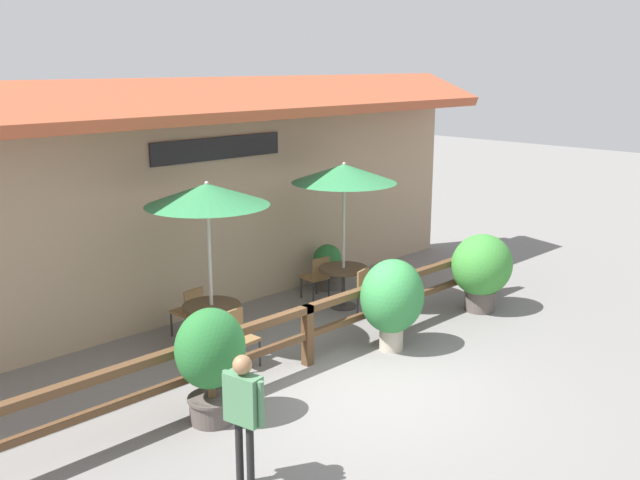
{
  "coord_description": "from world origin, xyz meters",
  "views": [
    {
      "loc": [
        -6.93,
        -6.26,
        4.48
      ],
      "look_at": [
        0.75,
        1.54,
        1.74
      ],
      "focal_mm": 40.0,
      "sensor_mm": 36.0,
      "label": 1
    }
  ],
  "objects_px": {
    "patio_umbrella_near": "(207,195)",
    "potted_plant_corner_fern": "(482,268)",
    "potted_plant_small_flowering": "(392,298)",
    "patio_umbrella_middle": "(344,174)",
    "dining_table_middle": "(343,275)",
    "pedestrian": "(243,404)",
    "chair_near_streetside": "(239,336)",
    "potted_plant_tall_tropical": "(327,266)",
    "chair_near_wallside": "(189,309)",
    "potted_plant_entrance_palm": "(211,357)",
    "chair_middle_wallside": "(317,275)",
    "dining_table_near": "(212,314)",
    "chair_middle_streetside": "(369,291)"
  },
  "relations": [
    {
      "from": "patio_umbrella_near",
      "to": "potted_plant_corner_fern",
      "type": "xyz_separation_m",
      "value": [
        4.67,
        -1.92,
        -1.71
      ]
    },
    {
      "from": "potted_plant_small_flowering",
      "to": "patio_umbrella_middle",
      "type": "bearing_deg",
      "value": 64.55
    },
    {
      "from": "dining_table_middle",
      "to": "pedestrian",
      "type": "xyz_separation_m",
      "value": [
        -4.99,
        -3.3,
        0.36
      ]
    },
    {
      "from": "dining_table_middle",
      "to": "chair_near_streetside",
      "type": "bearing_deg",
      "value": -166.46
    },
    {
      "from": "dining_table_middle",
      "to": "potted_plant_tall_tropical",
      "type": "relative_size",
      "value": 1.02
    },
    {
      "from": "chair_near_wallside",
      "to": "patio_umbrella_middle",
      "type": "height_order",
      "value": "patio_umbrella_middle"
    },
    {
      "from": "potted_plant_corner_fern",
      "to": "pedestrian",
      "type": "xyz_separation_m",
      "value": [
        -6.66,
        -1.39,
        0.16
      ]
    },
    {
      "from": "chair_near_streetside",
      "to": "potted_plant_entrance_palm",
      "type": "bearing_deg",
      "value": -144.11
    },
    {
      "from": "chair_middle_wallside",
      "to": "patio_umbrella_near",
      "type": "bearing_deg",
      "value": 18.34
    },
    {
      "from": "potted_plant_corner_fern",
      "to": "potted_plant_tall_tropical",
      "type": "relative_size",
      "value": 1.6
    },
    {
      "from": "pedestrian",
      "to": "potted_plant_small_flowering",
      "type": "bearing_deg",
      "value": -83.21
    },
    {
      "from": "chair_near_streetside",
      "to": "dining_table_near",
      "type": "bearing_deg",
      "value": 80.92
    },
    {
      "from": "chair_middle_wallside",
      "to": "potted_plant_entrance_palm",
      "type": "relative_size",
      "value": 0.57
    },
    {
      "from": "patio_umbrella_near",
      "to": "pedestrian",
      "type": "distance_m",
      "value": 4.16
    },
    {
      "from": "dining_table_middle",
      "to": "pedestrian",
      "type": "height_order",
      "value": "pedestrian"
    },
    {
      "from": "chair_middle_streetside",
      "to": "potted_plant_entrance_palm",
      "type": "bearing_deg",
      "value": -179.5
    },
    {
      "from": "chair_middle_wallside",
      "to": "potted_plant_small_flowering",
      "type": "xyz_separation_m",
      "value": [
        -0.89,
        -2.61,
        0.38
      ]
    },
    {
      "from": "patio_umbrella_near",
      "to": "chair_near_streetside",
      "type": "relative_size",
      "value": 3.19
    },
    {
      "from": "chair_middle_streetside",
      "to": "potted_plant_small_flowering",
      "type": "xyz_separation_m",
      "value": [
        -0.9,
        -1.28,
        0.38
      ]
    },
    {
      "from": "chair_near_wallside",
      "to": "pedestrian",
      "type": "distance_m",
      "value": 4.59
    },
    {
      "from": "chair_near_streetside",
      "to": "potted_plant_corner_fern",
      "type": "distance_m",
      "value": 4.88
    },
    {
      "from": "chair_near_streetside",
      "to": "patio_umbrella_middle",
      "type": "xyz_separation_m",
      "value": [
        3.06,
        0.74,
        2.05
      ]
    },
    {
      "from": "potted_plant_corner_fern",
      "to": "patio_umbrella_middle",
      "type": "bearing_deg",
      "value": 131.21
    },
    {
      "from": "chair_middle_streetside",
      "to": "pedestrian",
      "type": "height_order",
      "value": "pedestrian"
    },
    {
      "from": "potted_plant_small_flowering",
      "to": "potted_plant_tall_tropical",
      "type": "bearing_deg",
      "value": 62.5
    },
    {
      "from": "dining_table_near",
      "to": "chair_near_streetside",
      "type": "xyz_separation_m",
      "value": [
        -0.06,
        -0.75,
        -0.14
      ]
    },
    {
      "from": "patio_umbrella_near",
      "to": "chair_near_streetside",
      "type": "bearing_deg",
      "value": -94.51
    },
    {
      "from": "chair_near_wallside",
      "to": "dining_table_near",
      "type": "bearing_deg",
      "value": 77.41
    },
    {
      "from": "chair_near_wallside",
      "to": "pedestrian",
      "type": "bearing_deg",
      "value": 56.77
    },
    {
      "from": "dining_table_middle",
      "to": "potted_plant_small_flowering",
      "type": "height_order",
      "value": "potted_plant_small_flowering"
    },
    {
      "from": "potted_plant_small_flowering",
      "to": "chair_near_streetside",
      "type": "bearing_deg",
      "value": 150.37
    },
    {
      "from": "chair_near_wallside",
      "to": "potted_plant_tall_tropical",
      "type": "relative_size",
      "value": 0.95
    },
    {
      "from": "dining_table_near",
      "to": "patio_umbrella_middle",
      "type": "bearing_deg",
      "value": -0.27
    },
    {
      "from": "chair_middle_streetside",
      "to": "dining_table_near",
      "type": "bearing_deg",
      "value": 152.22
    },
    {
      "from": "chair_near_wallside",
      "to": "potted_plant_entrance_palm",
      "type": "xyz_separation_m",
      "value": [
        -1.46,
        -2.62,
        0.4
      ]
    },
    {
      "from": "patio_umbrella_near",
      "to": "potted_plant_entrance_palm",
      "type": "height_order",
      "value": "patio_umbrella_near"
    },
    {
      "from": "dining_table_middle",
      "to": "potted_plant_small_flowering",
      "type": "xyz_separation_m",
      "value": [
        -0.93,
        -1.95,
        0.24
      ]
    },
    {
      "from": "chair_middle_streetside",
      "to": "potted_plant_entrance_palm",
      "type": "height_order",
      "value": "potted_plant_entrance_palm"
    },
    {
      "from": "potted_plant_corner_fern",
      "to": "pedestrian",
      "type": "height_order",
      "value": "pedestrian"
    },
    {
      "from": "dining_table_middle",
      "to": "dining_table_near",
      "type": "bearing_deg",
      "value": 179.73
    },
    {
      "from": "dining_table_middle",
      "to": "chair_middle_wallside",
      "type": "bearing_deg",
      "value": 92.99
    },
    {
      "from": "patio_umbrella_near",
      "to": "potted_plant_tall_tropical",
      "type": "distance_m",
      "value": 4.31
    },
    {
      "from": "potted_plant_corner_fern",
      "to": "potted_plant_small_flowering",
      "type": "xyz_separation_m",
      "value": [
        -2.6,
        -0.04,
        0.04
      ]
    },
    {
      "from": "chair_near_wallside",
      "to": "patio_umbrella_middle",
      "type": "relative_size",
      "value": 0.31
    },
    {
      "from": "patio_umbrella_near",
      "to": "potted_plant_entrance_palm",
      "type": "relative_size",
      "value": 1.81
    },
    {
      "from": "chair_middle_streetside",
      "to": "potted_plant_tall_tropical",
      "type": "height_order",
      "value": "potted_plant_tall_tropical"
    },
    {
      "from": "dining_table_near",
      "to": "pedestrian",
      "type": "bearing_deg",
      "value": -121.06
    },
    {
      "from": "dining_table_near",
      "to": "potted_plant_tall_tropical",
      "type": "bearing_deg",
      "value": 15.99
    },
    {
      "from": "potted_plant_small_flowering",
      "to": "pedestrian",
      "type": "xyz_separation_m",
      "value": [
        -4.06,
        -1.35,
        0.12
      ]
    },
    {
      "from": "dining_table_middle",
      "to": "pedestrian",
      "type": "bearing_deg",
      "value": -146.56
    }
  ]
}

